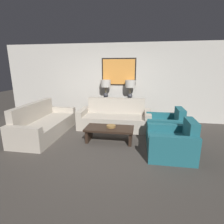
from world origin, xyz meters
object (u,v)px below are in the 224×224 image
object	(u,v)px
table_lamp_left	(106,85)
armchair_near_camera	(172,144)
decorative_bowl	(111,126)
table_lamp_right	(130,86)
couch_by_back_wall	(115,119)
couch_by_side	(44,125)
console_table	(118,110)
armchair_near_back_wall	(165,127)
coffee_table	(109,131)

from	to	relation	value
table_lamp_left	armchair_near_camera	bearing A→B (deg)	-50.82
decorative_bowl	table_lamp_right	bearing A→B (deg)	78.35
couch_by_back_wall	couch_by_side	distance (m)	2.07
console_table	table_lamp_left	size ratio (longest dim) A/B	2.14
console_table	couch_by_back_wall	bearing A→B (deg)	-90.00
decorative_bowl	armchair_near_back_wall	world-z (taller)	armchair_near_back_wall
decorative_bowl	couch_by_back_wall	bearing A→B (deg)	93.22
table_lamp_left	couch_by_back_wall	size ratio (longest dim) A/B	0.29
decorative_bowl	table_lamp_left	bearing A→B (deg)	105.31
couch_by_back_wall	decorative_bowl	distance (m)	1.05
table_lamp_left	decorative_bowl	bearing A→B (deg)	-74.69
coffee_table	table_lamp_right	bearing A→B (deg)	77.55
console_table	couch_by_side	bearing A→B (deg)	-139.43
coffee_table	armchair_near_camera	bearing A→B (deg)	-20.02
table_lamp_left	decorative_bowl	distance (m)	2.00
table_lamp_left	couch_by_back_wall	bearing A→B (deg)	-58.99
couch_by_back_wall	coffee_table	distance (m)	1.09
couch_by_back_wall	table_lamp_left	bearing A→B (deg)	121.01
couch_by_side	armchair_near_camera	world-z (taller)	couch_by_side
table_lamp_left	coffee_table	xyz separation A→B (m)	(0.44, -1.79, -0.97)
couch_by_side	armchair_near_back_wall	distance (m)	3.35
table_lamp_right	couch_by_side	xyz separation A→B (m)	(-2.29, -1.60, -0.96)
table_lamp_right	armchair_near_camera	bearing A→B (deg)	-65.61
coffee_table	decorative_bowl	world-z (taller)	decorative_bowl
table_lamp_left	coffee_table	bearing A→B (deg)	-76.12
table_lamp_left	couch_by_side	distance (m)	2.36
couch_by_back_wall	coffee_table	size ratio (longest dim) A/B	1.81
table_lamp_right	decorative_bowl	distance (m)	1.97
console_table	decorative_bowl	size ratio (longest dim) A/B	5.86
couch_by_side	armchair_near_back_wall	world-z (taller)	couch_by_side
couch_by_back_wall	couch_by_side	world-z (taller)	same
table_lamp_left	couch_by_side	world-z (taller)	table_lamp_left
table_lamp_left	armchair_near_camera	xyz separation A→B (m)	(1.88, -2.31, -0.97)
console_table	armchair_near_back_wall	bearing A→B (deg)	-40.70
couch_by_back_wall	armchair_near_back_wall	bearing A→B (deg)	-21.10
armchair_near_camera	table_lamp_right	bearing A→B (deg)	114.39
table_lamp_right	couch_by_side	bearing A→B (deg)	-145.02
table_lamp_right	couch_by_back_wall	size ratio (longest dim) A/B	0.29
decorative_bowl	armchair_near_camera	world-z (taller)	armchair_near_camera
coffee_table	armchair_near_back_wall	xyz separation A→B (m)	(1.44, 0.53, 0.00)
table_lamp_right	coffee_table	distance (m)	2.07
coffee_table	armchair_near_camera	world-z (taller)	armchair_near_camera
couch_by_back_wall	couch_by_side	size ratio (longest dim) A/B	1.00
coffee_table	decorative_bowl	xyz separation A→B (m)	(0.04, 0.04, 0.12)
table_lamp_left	decorative_bowl	xyz separation A→B (m)	(0.48, -1.74, -0.85)
table_lamp_left	decorative_bowl	size ratio (longest dim) A/B	2.73
decorative_bowl	armchair_near_back_wall	xyz separation A→B (m)	(1.41, 0.48, -0.12)
table_lamp_left	armchair_near_back_wall	distance (m)	2.47
console_table	coffee_table	bearing A→B (deg)	-89.24
table_lamp_left	armchair_near_back_wall	world-z (taller)	table_lamp_left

